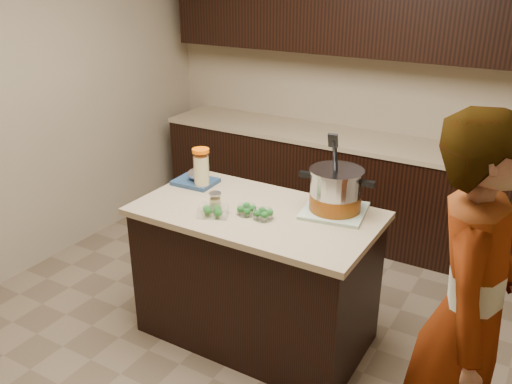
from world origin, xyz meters
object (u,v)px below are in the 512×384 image
(lemonade_pitcher, at_px, (201,170))
(person, at_px, (468,318))
(island, at_px, (256,274))
(stock_pot, at_px, (335,193))

(lemonade_pitcher, xyz_separation_m, person, (1.79, -0.59, -0.13))
(island, height_order, stock_pot, stock_pot)
(stock_pot, relative_size, person, 0.25)
(stock_pot, bearing_deg, lemonade_pitcher, 178.99)
(lemonade_pitcher, distance_m, person, 1.89)
(island, bearing_deg, stock_pot, 27.44)
(person, bearing_deg, stock_pot, 50.79)
(stock_pot, bearing_deg, island, -159.86)
(island, bearing_deg, person, -19.83)
(island, xyz_separation_m, stock_pot, (0.42, 0.22, 0.57))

